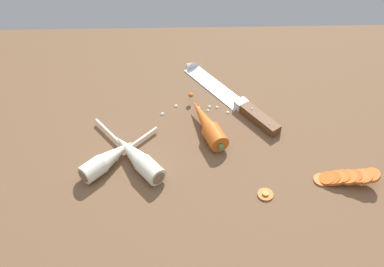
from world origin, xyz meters
The scene contains 8 objects.
ground_plane centered at (0.00, 0.00, -2.00)cm, with size 120.00×90.00×4.00cm, color brown.
chefs_knife centered at (8.54, 12.75, 0.65)cm, with size 22.97×30.17×4.18cm.
whole_carrot centered at (3.41, 0.38, 2.10)cm, with size 9.33×18.68×4.20cm.
parsnip_front centered at (-11.77, -9.02, 1.98)cm, with size 16.76×19.84×4.00cm.
parsnip_mid_left centered at (-17.41, -9.44, 1.98)cm, with size 15.73×16.11×4.00cm.
carrot_slice_stack centered at (30.53, -15.23, 1.48)cm, with size 12.58×4.58×3.95cm.
carrot_slice_stray_near centered at (14.05, -18.12, 0.36)cm, with size 3.11×3.11×0.70cm.
mince_crumbs centered at (1.30, 7.73, 0.40)cm, with size 17.66×5.99×0.90cm.
Camera 1 is at (-1.67, -69.75, 68.29)cm, focal length 40.41 mm.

